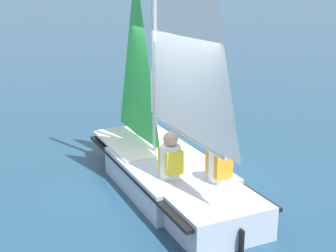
# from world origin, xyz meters

# --- Properties ---
(ground_plane) EXTENTS (260.00, 260.00, 0.00)m
(ground_plane) POSITION_xyz_m (0.00, 0.00, 0.00)
(ground_plane) COLOR navy
(sailboat_main) EXTENTS (4.12, 3.30, 5.38)m
(sailboat_main) POSITION_xyz_m (-0.04, 0.03, 0.77)
(sailboat_main) COLOR #B2BCCC
(sailboat_main) RESTS_ON ground_plane
(sailor_helm) EXTENTS (0.43, 0.41, 1.16)m
(sailor_helm) POSITION_xyz_m (-0.36, 0.49, 0.62)
(sailor_helm) COLOR black
(sailor_helm) RESTS_ON ground_plane
(sailor_crew) EXTENTS (0.43, 0.41, 1.16)m
(sailor_crew) POSITION_xyz_m (-1.01, 0.23, 0.62)
(sailor_crew) COLOR black
(sailor_crew) RESTS_ON ground_plane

